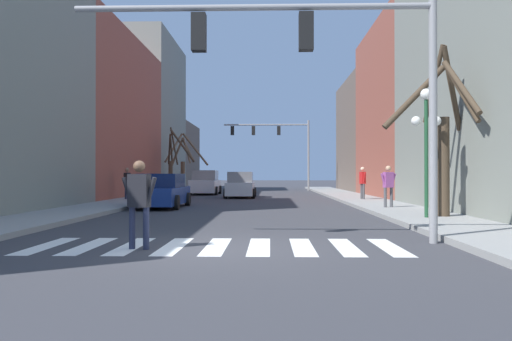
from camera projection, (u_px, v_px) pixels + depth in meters
The scene contains 17 objects.
ground_plane at pixel (215, 249), 10.10m from camera, with size 240.00×240.00×0.00m, color #38383D.
building_row_left at pixel (92, 112), 32.97m from camera, with size 6.00×57.82×13.90m.
building_row_right at pixel (456, 95), 25.51m from camera, with size 6.00×45.31×12.04m.
crosswalk_stripes at pixel (216, 246), 10.45m from camera, with size 7.65×2.60×0.01m.
traffic_signal_near at pixel (319, 55), 11.04m from camera, with size 8.06×0.28×5.63m.
traffic_signal_far at pixel (277, 138), 46.55m from camera, with size 7.99×0.28×6.57m.
street_lamp_right_corner at pixel (426, 126), 15.82m from camera, with size 0.95×0.36×4.09m.
car_at_intersection at pixel (162, 192), 22.67m from camera, with size 2.09×4.75×1.55m.
car_parked_left_near at pixel (241, 186), 32.58m from camera, with size 1.96×4.33×1.68m.
car_parked_right_mid at pixel (205, 183), 37.77m from camera, with size 2.14×4.58×1.82m.
pedestrian_on_right_sidewalk at pixel (139, 197), 10.07m from camera, with size 0.77×0.32×1.80m.
pedestrian_on_left_sidewalk at pixel (127, 181), 27.60m from camera, with size 0.57×0.60×1.73m.
pedestrian_crossing_street at pixel (363, 180), 27.64m from camera, with size 0.31×0.77×1.79m.
pedestrian_waiting_at_curb at pixel (388, 183), 20.75m from camera, with size 0.73×0.35×1.73m.
street_tree_left_mid at pixel (443, 129), 16.23m from camera, with size 3.00×2.89×5.65m.
street_tree_left_near at pixel (173, 164), 37.42m from camera, with size 2.26×1.47×4.92m.
street_tree_right_mid at pixel (184, 162), 40.25m from camera, with size 3.15×2.70×4.77m.
Camera 1 is at (1.12, -10.08, 1.51)m, focal length 35.00 mm.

